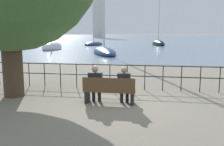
# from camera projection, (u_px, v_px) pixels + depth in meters

# --- Properties ---
(ground_plane) EXTENTS (1000.00, 1000.00, 0.00)m
(ground_plane) POSITION_uv_depth(u_px,v_px,m) (110.00, 103.00, 8.41)
(ground_plane) COLOR gray
(harbor_water) EXTENTS (600.00, 300.00, 0.01)m
(harbor_water) POSITION_uv_depth(u_px,v_px,m) (152.00, 37.00, 164.79)
(harbor_water) COLOR slate
(harbor_water) RESTS_ON ground_plane
(park_bench) EXTENTS (1.74, 0.45, 0.90)m
(park_bench) POSITION_uv_depth(u_px,v_px,m) (109.00, 91.00, 8.29)
(park_bench) COLOR brown
(park_bench) RESTS_ON ground_plane
(seated_person_left) EXTENTS (0.46, 0.35, 1.27)m
(seated_person_left) POSITION_uv_depth(u_px,v_px,m) (95.00, 82.00, 8.39)
(seated_person_left) COLOR black
(seated_person_left) RESTS_ON ground_plane
(seated_person_right) EXTENTS (0.42, 0.35, 1.24)m
(seated_person_right) POSITION_uv_depth(u_px,v_px,m) (124.00, 84.00, 8.24)
(seated_person_right) COLOR black
(seated_person_right) RESTS_ON ground_plane
(promenade_railing) EXTENTS (10.99, 0.04, 1.05)m
(promenade_railing) POSITION_uv_depth(u_px,v_px,m) (118.00, 73.00, 10.40)
(promenade_railing) COLOR black
(promenade_railing) RESTS_ON ground_plane
(sailboat_0) EXTENTS (3.25, 6.61, 10.27)m
(sailboat_0) POSITION_uv_depth(u_px,v_px,m) (158.00, 44.00, 47.70)
(sailboat_0) COLOR black
(sailboat_0) RESTS_ON ground_plane
(sailboat_1) EXTENTS (2.35, 5.58, 7.60)m
(sailboat_1) POSITION_uv_depth(u_px,v_px,m) (52.00, 47.00, 34.97)
(sailboat_1) COLOR silver
(sailboat_1) RESTS_ON ground_plane
(sailboat_3) EXTENTS (3.65, 6.24, 10.63)m
(sailboat_3) POSITION_uv_depth(u_px,v_px,m) (94.00, 44.00, 47.83)
(sailboat_3) COLOR navy
(sailboat_3) RESTS_ON ground_plane
(sailboat_4) EXTENTS (4.98, 8.88, 12.67)m
(sailboat_4) POSITION_uv_depth(u_px,v_px,m) (104.00, 51.00, 28.23)
(sailboat_4) COLOR navy
(sailboat_4) RESTS_ON ground_plane
(harbor_lighthouse) EXTENTS (6.32, 6.32, 28.26)m
(harbor_lighthouse) POSITION_uv_depth(u_px,v_px,m) (99.00, 11.00, 123.39)
(harbor_lighthouse) COLOR silver
(harbor_lighthouse) RESTS_ON ground_plane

